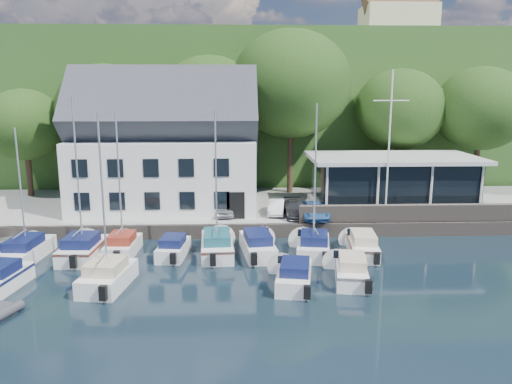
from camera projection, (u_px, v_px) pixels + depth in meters
ground at (266, 303)px, 24.43m from camera, size 180.00×180.00×0.00m
quay at (254, 209)px, 41.45m from camera, size 60.00×13.00×1.00m
quay_face at (257, 231)px, 35.09m from camera, size 60.00×0.30×1.00m
hillside at (245, 103)px, 83.46m from camera, size 160.00×75.00×16.00m
field_patch at (288, 56)px, 89.93m from camera, size 50.00×30.00×0.30m
farmhouse at (397, 20)px, 72.05m from camera, size 10.40×7.00×8.20m
harbor_building at (166, 153)px, 39.22m from camera, size 14.40×8.20×8.70m
club_pavilion at (392, 181)px, 39.88m from camera, size 13.20×7.20×4.10m
seawall at (424, 213)px, 35.71m from camera, size 18.00×0.50×1.20m
gangway at (7, 250)px, 32.61m from camera, size 1.20×6.00×1.40m
car_silver at (224, 207)px, 37.40m from camera, size 1.51×3.48×1.17m
car_white at (276, 207)px, 37.75m from camera, size 1.59×3.44×1.09m
car_dgrey at (295, 209)px, 37.02m from camera, size 1.62×3.90×1.13m
car_blue at (314, 210)px, 36.51m from camera, size 1.52×3.66×1.24m
flagpole at (389, 146)px, 35.54m from camera, size 2.55×0.20×10.63m
tree_0 at (26, 143)px, 43.38m from camera, size 6.84×6.84×9.35m
tree_1 at (107, 130)px, 43.57m from camera, size 8.38×8.38×11.46m
tree_2 at (210, 125)px, 44.49m from camera, size 8.95×8.95×12.23m
tree_3 at (291, 112)px, 44.38m from camera, size 10.60×10.60×14.49m
tree_4 at (399, 130)px, 45.67m from camera, size 8.14×8.14×11.12m
tree_5 at (479, 130)px, 44.82m from camera, size 8.25×8.25×11.27m
boat_r1_0 at (20, 187)px, 29.82m from camera, size 2.39×6.94×9.11m
boat_r1_1 at (78, 183)px, 29.97m from camera, size 2.59×6.01×9.49m
boat_r1_2 at (120, 188)px, 30.88m from camera, size 2.08×5.39×8.63m
boat_r1_3 at (173, 246)px, 31.19m from camera, size 2.27×5.17×1.36m
boat_r1_4 at (216, 182)px, 30.78m from camera, size 2.51×7.09×9.32m
boat_r1_5 at (258, 242)px, 31.60m from camera, size 2.73×6.93×1.53m
boat_r1_6 at (315, 183)px, 30.60m from camera, size 3.06×6.05×9.24m
boat_r1_7 at (362, 243)px, 31.62m from camera, size 2.48×6.61×1.47m
boat_r2_0 at (2, 275)px, 26.15m from camera, size 2.56×5.12×1.47m
boat_r2_1 at (103, 200)px, 25.50m from camera, size 2.98×5.99×9.52m
boat_r2_3 at (294, 273)px, 26.60m from camera, size 2.88×6.12×1.39m
boat_r2_4 at (351, 267)px, 27.33m from camera, size 2.76×6.31×1.45m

